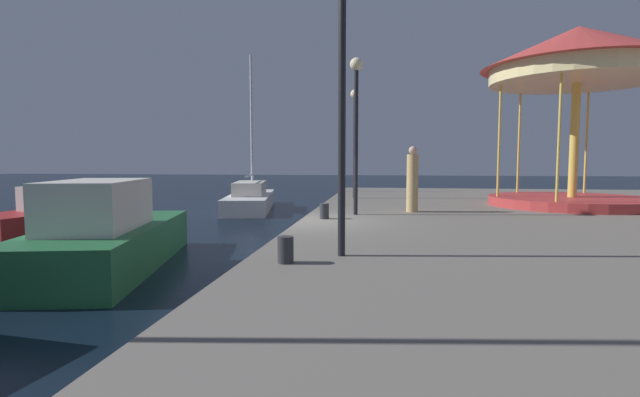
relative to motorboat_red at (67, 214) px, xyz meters
The scene contains 12 objects.
ground_plane 8.70m from the motorboat_red, 17.08° to the right, with size 120.00×120.00×0.00m, color black.
quay_dock 16.31m from the motorboat_red, ahead, with size 15.62×28.62×0.80m, color slate.
motorboat_red is the anchor object (origin of this frame).
motorboat_green 6.82m from the motorboat_red, 47.87° to the right, with size 3.32×6.13×1.92m.
sailboat_white 8.37m from the motorboat_red, 60.02° to the left, with size 3.14×7.46×7.34m.
carousel 17.44m from the motorboat_red, ahead, with size 6.06×6.06×5.85m.
lamp_post_near_edge 12.42m from the motorboat_red, 35.03° to the right, with size 0.36×0.36×4.76m.
lamp_post_mid_promenade 10.23m from the motorboat_red, ahead, with size 0.36×0.36×4.33m.
lamp_post_far_end 10.82m from the motorboat_red, 26.46° to the left, with size 0.36×0.36×4.31m.
bollard_north 9.17m from the motorboat_red, 13.69° to the right, with size 0.24×0.24×0.40m, color #2D2D33.
bollard_center 11.71m from the motorboat_red, 39.81° to the right, with size 0.24×0.24×0.40m, color #2D2D33.
person_by_the_water 11.32m from the motorboat_red, ahead, with size 0.34×0.34×1.93m.
Camera 1 is at (2.13, -11.74, 2.34)m, focal length 26.48 mm.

